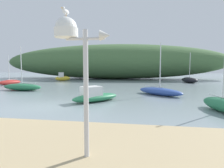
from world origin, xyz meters
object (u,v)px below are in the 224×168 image
sailboat_near_shore (22,87)px  sailboat_mid_channel (9,82)px  seagull_on_radar (65,11)px  motorboat_outer_mooring (95,96)px  sailboat_far_right (223,105)px  sailboat_centre_water (160,91)px  motorboat_east_reach (62,78)px  mast_structure (72,41)px  sailboat_by_sandbar (189,80)px

sailboat_near_shore → sailboat_mid_channel: (-5.32, 5.10, -0.02)m
seagull_on_radar → motorboat_outer_mooring: size_ratio=0.08×
sailboat_near_shore → sailboat_far_right: (16.09, -6.59, 0.03)m
seagull_on_radar → sailboat_centre_water: size_ratio=0.07×
motorboat_outer_mooring → sailboat_mid_channel: bearing=144.7°
seagull_on_radar → motorboat_east_reach: bearing=114.0°
seagull_on_radar → sailboat_far_right: size_ratio=0.08×
mast_structure → sailboat_mid_channel: 24.05m
seagull_on_radar → sailboat_far_right: bearing=47.3°
sailboat_mid_channel → mast_structure: bearing=-49.3°
mast_structure → sailboat_near_shore: size_ratio=0.76×
sailboat_mid_channel → motorboat_east_reach: bearing=64.1°
sailboat_centre_water → mast_structure: bearing=-104.2°
sailboat_mid_channel → motorboat_east_reach: size_ratio=1.48×
mast_structure → motorboat_outer_mooring: (-1.58, 8.19, -2.58)m
sailboat_centre_water → sailboat_mid_channel: size_ratio=1.13×
seagull_on_radar → motorboat_outer_mooring: seagull_on_radar is taller
seagull_on_radar → sailboat_by_sandbar: bearing=71.4°
sailboat_by_sandbar → sailboat_far_right: bearing=-97.7°
sailboat_centre_water → motorboat_east_reach: 20.41m
seagull_on_radar → motorboat_east_reach: seagull_on_radar is taller
sailboat_near_shore → motorboat_east_reach: (-1.46, 13.02, 0.18)m
sailboat_near_shore → sailboat_mid_channel: size_ratio=1.13×
sailboat_far_right → sailboat_mid_channel: 24.39m
motorboat_outer_mooring → seagull_on_radar: bearing=-80.0°
sailboat_far_right → sailboat_mid_channel: (-21.40, 11.69, -0.04)m
mast_structure → sailboat_near_shore: 16.79m
sailboat_near_shore → mast_structure: bearing=-51.7°
motorboat_outer_mooring → sailboat_by_sandbar: bearing=59.7°
sailboat_mid_channel → motorboat_east_reach: (3.85, 7.92, 0.20)m
sailboat_near_shore → motorboat_east_reach: sailboat_near_shore is taller
motorboat_outer_mooring → sailboat_centre_water: sailboat_centre_water is taller
mast_structure → sailboat_centre_water: bearing=75.8°
seagull_on_radar → sailboat_centre_water: sailboat_centre_water is taller
sailboat_by_sandbar → seagull_on_radar: bearing=-108.6°
sailboat_far_right → sailboat_near_shore: bearing=157.7°
sailboat_far_right → seagull_on_radar: bearing=-132.7°
motorboat_outer_mooring → sailboat_mid_channel: 17.18m
motorboat_east_reach → sailboat_centre_water: bearing=-43.6°
seagull_on_radar → sailboat_near_shore: size_ratio=0.07×
seagull_on_radar → sailboat_mid_channel: size_ratio=0.07×
sailboat_mid_channel → motorboat_east_reach: sailboat_mid_channel is taller
sailboat_near_shore → sailboat_by_sandbar: 22.28m
sailboat_centre_water → sailboat_mid_channel: 19.62m
motorboat_east_reach → sailboat_far_right: bearing=-48.2°
sailboat_near_shore → sailboat_mid_channel: sailboat_near_shore is taller
sailboat_far_right → sailboat_by_sandbar: size_ratio=0.87×
motorboat_outer_mooring → sailboat_centre_water: bearing=39.3°
sailboat_far_right → mast_structure: bearing=-132.1°
motorboat_outer_mooring → sailboat_near_shore: bearing=151.0°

